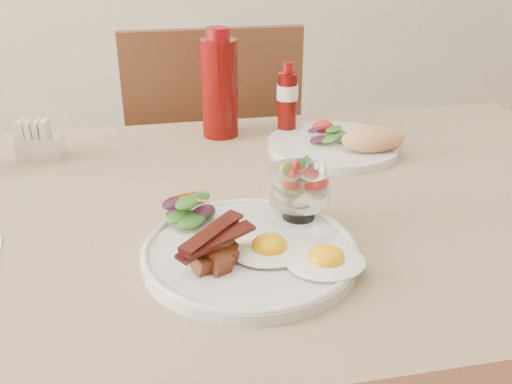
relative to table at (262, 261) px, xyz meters
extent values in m
cylinder|color=brown|center=(0.59, 0.36, -0.31)|extent=(0.06, 0.06, 0.71)
cube|color=brown|center=(0.00, 0.00, 0.07)|extent=(1.30, 0.85, 0.04)
cube|color=#98805D|center=(0.00, 0.00, 0.09)|extent=(1.33, 0.88, 0.00)
cylinder|color=brown|center=(-0.18, 0.57, -0.44)|extent=(0.04, 0.04, 0.45)
cylinder|color=brown|center=(0.18, 0.57, -0.44)|extent=(0.04, 0.04, 0.45)
cylinder|color=brown|center=(-0.18, 0.93, -0.44)|extent=(0.04, 0.04, 0.45)
cylinder|color=brown|center=(0.18, 0.93, -0.44)|extent=(0.04, 0.04, 0.45)
cube|color=brown|center=(0.00, 0.75, -0.20)|extent=(0.42, 0.42, 0.03)
cube|color=brown|center=(0.00, 0.55, 0.04)|extent=(0.42, 0.03, 0.46)
cylinder|color=silver|center=(-0.04, -0.13, 0.10)|extent=(0.28, 0.28, 0.02)
ellipsoid|color=white|center=(0.04, -0.19, 0.11)|extent=(0.11, 0.09, 0.01)
ellipsoid|color=#FFA905|center=(0.04, -0.19, 0.12)|extent=(0.05, 0.05, 0.03)
ellipsoid|color=white|center=(-0.02, -0.14, 0.11)|extent=(0.11, 0.09, 0.01)
ellipsoid|color=#FFA905|center=(-0.02, -0.14, 0.12)|extent=(0.05, 0.05, 0.03)
cube|color=#662F14|center=(-0.10, -0.15, 0.12)|extent=(0.02, 0.02, 0.02)
cube|color=#662F14|center=(-0.08, -0.16, 0.12)|extent=(0.03, 0.03, 0.02)
cube|color=#662F14|center=(-0.11, -0.17, 0.11)|extent=(0.02, 0.02, 0.02)
cube|color=#662F14|center=(-0.07, -0.14, 0.12)|extent=(0.02, 0.02, 0.02)
cube|color=#662F14|center=(-0.09, -0.17, 0.12)|extent=(0.03, 0.03, 0.02)
cube|color=#662F14|center=(-0.11, -0.15, 0.11)|extent=(0.02, 0.02, 0.02)
cube|color=#662F14|center=(-0.09, -0.15, 0.13)|extent=(0.02, 0.02, 0.02)
cube|color=#662F14|center=(-0.10, -0.16, 0.13)|extent=(0.02, 0.02, 0.02)
cube|color=#662F14|center=(-0.08, -0.14, 0.13)|extent=(0.02, 0.02, 0.02)
cube|color=#4A140C|center=(-0.09, -0.15, 0.13)|extent=(0.09, 0.07, 0.01)
cube|color=#4A140C|center=(-0.09, -0.16, 0.14)|extent=(0.10, 0.06, 0.01)
cube|color=#4A140C|center=(-0.09, -0.15, 0.14)|extent=(0.09, 0.08, 0.01)
ellipsoid|color=#184E14|center=(-0.11, -0.04, 0.11)|extent=(0.05, 0.04, 0.01)
ellipsoid|color=#184E14|center=(-0.09, -0.04, 0.11)|extent=(0.04, 0.04, 0.01)
ellipsoid|color=#341023|center=(-0.13, -0.03, 0.12)|extent=(0.04, 0.03, 0.01)
ellipsoid|color=#184E14|center=(-0.11, -0.07, 0.12)|extent=(0.05, 0.04, 0.01)
ellipsoid|color=#184E14|center=(-0.13, -0.06, 0.12)|extent=(0.04, 0.03, 0.01)
ellipsoid|color=#341023|center=(-0.09, -0.05, 0.13)|extent=(0.04, 0.03, 0.01)
ellipsoid|color=#184E14|center=(-0.11, -0.02, 0.13)|extent=(0.04, 0.04, 0.01)
ellipsoid|color=#184E14|center=(-0.10, -0.03, 0.13)|extent=(0.04, 0.03, 0.01)
ellipsoid|color=#341023|center=(-0.13, -0.04, 0.14)|extent=(0.03, 0.03, 0.01)
ellipsoid|color=#184E14|center=(-0.11, -0.05, 0.14)|extent=(0.04, 0.03, 0.01)
cylinder|color=#EF5B19|center=(-0.11, -0.04, 0.14)|extent=(0.02, 0.04, 0.01)
cylinder|color=#EF5B19|center=(-0.12, -0.03, 0.14)|extent=(0.04, 0.01, 0.01)
cylinder|color=#EF5B19|center=(-0.10, -0.05, 0.14)|extent=(0.04, 0.03, 0.01)
cylinder|color=white|center=(0.04, -0.06, 0.11)|extent=(0.05, 0.05, 0.01)
cylinder|color=white|center=(0.04, -0.06, 0.12)|extent=(0.02, 0.02, 0.02)
cylinder|color=white|center=(0.04, -0.06, 0.15)|extent=(0.09, 0.09, 0.05)
cylinder|color=beige|center=(0.03, -0.05, 0.14)|extent=(0.02, 0.02, 0.01)
cylinder|color=beige|center=(0.06, -0.06, 0.15)|extent=(0.02, 0.02, 0.01)
cylinder|color=beige|center=(0.04, -0.04, 0.15)|extent=(0.02, 0.02, 0.01)
cylinder|color=#99BE3A|center=(0.03, -0.05, 0.17)|extent=(0.04, 0.04, 0.01)
cone|color=red|center=(0.06, -0.06, 0.17)|extent=(0.02, 0.02, 0.02)
cone|color=red|center=(0.03, -0.07, 0.17)|extent=(0.02, 0.02, 0.02)
cone|color=red|center=(0.04, -0.04, 0.18)|extent=(0.02, 0.02, 0.02)
ellipsoid|color=#2F752A|center=(0.04, -0.06, 0.19)|extent=(0.02, 0.01, 0.00)
ellipsoid|color=#2F752A|center=(0.05, -0.05, 0.19)|extent=(0.02, 0.01, 0.00)
cylinder|color=silver|center=(0.19, 0.22, 0.10)|extent=(0.25, 0.25, 0.02)
ellipsoid|color=#184E14|center=(0.17, 0.23, 0.11)|extent=(0.05, 0.04, 0.01)
ellipsoid|color=#184E14|center=(0.20, 0.24, 0.11)|extent=(0.04, 0.03, 0.01)
ellipsoid|color=#341023|center=(0.15, 0.22, 0.11)|extent=(0.04, 0.03, 0.01)
ellipsoid|color=#184E14|center=(0.17, 0.20, 0.12)|extent=(0.04, 0.04, 0.01)
ellipsoid|color=#184E14|center=(0.20, 0.21, 0.12)|extent=(0.04, 0.03, 0.01)
ellipsoid|color=#341023|center=(0.16, 0.25, 0.12)|extent=(0.03, 0.03, 0.01)
ellipsoid|color=#184E14|center=(0.19, 0.23, 0.13)|extent=(0.04, 0.03, 0.01)
ellipsoid|color=red|center=(0.18, 0.26, 0.12)|extent=(0.04, 0.03, 0.03)
ellipsoid|color=tan|center=(0.24, 0.17, 0.13)|extent=(0.13, 0.10, 0.05)
cylinder|color=#560704|center=(-0.01, 0.35, 0.18)|extent=(0.08, 0.08, 0.19)
cylinder|color=maroon|center=(-0.01, 0.35, 0.29)|extent=(0.05, 0.05, 0.02)
cylinder|color=#560704|center=(0.12, 0.32, 0.15)|extent=(0.05, 0.05, 0.13)
cylinder|color=silver|center=(0.12, 0.32, 0.18)|extent=(0.05, 0.05, 0.03)
cylinder|color=maroon|center=(0.12, 0.32, 0.23)|extent=(0.03, 0.03, 0.02)
cube|color=silver|center=(-0.35, 0.29, 0.11)|extent=(0.09, 0.06, 0.04)
cube|color=tan|center=(-0.38, 0.29, 0.14)|extent=(0.02, 0.04, 0.05)
cube|color=tan|center=(-0.37, 0.29, 0.14)|extent=(0.02, 0.04, 0.05)
cube|color=tan|center=(-0.35, 0.29, 0.14)|extent=(0.02, 0.04, 0.05)
cube|color=tan|center=(-0.34, 0.28, 0.14)|extent=(0.02, 0.04, 0.05)
camera|label=1|loc=(-0.16, -0.75, 0.49)|focal=40.00mm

